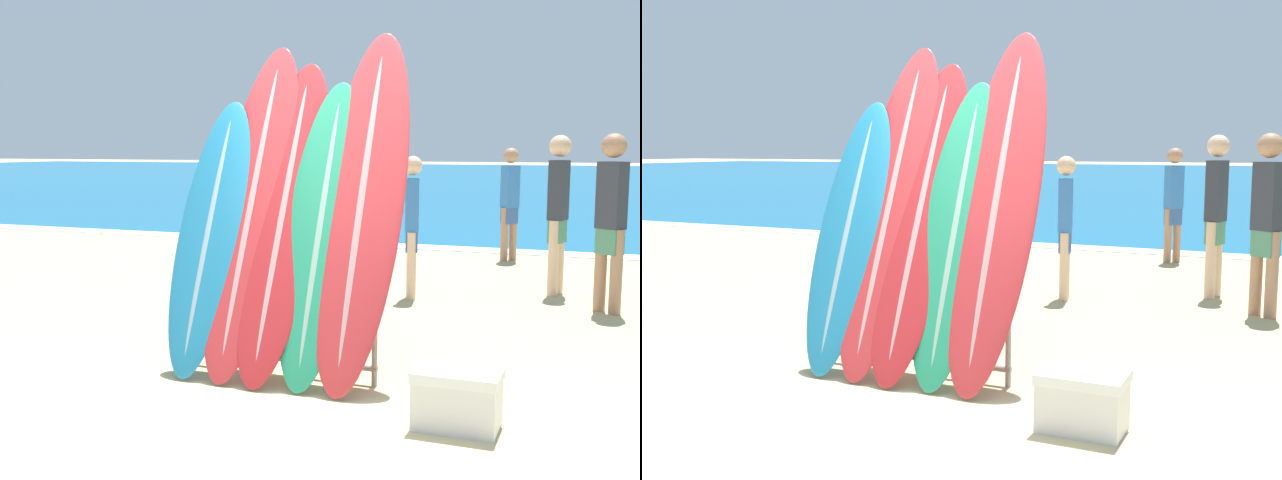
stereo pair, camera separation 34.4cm
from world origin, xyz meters
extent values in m
plane|color=tan|center=(0.00, 0.00, 0.00)|extent=(160.00, 160.00, 0.00)
cube|color=#146693|center=(0.00, 37.42, 0.00)|extent=(120.00, 60.00, 0.00)
cube|color=white|center=(0.00, 7.72, 0.01)|extent=(120.00, 0.60, 0.01)
cylinder|color=gray|center=(-1.05, 0.57, 0.43)|extent=(0.04, 0.04, 0.87)
cylinder|color=gray|center=(0.38, 0.57, 0.43)|extent=(0.04, 0.04, 0.87)
cylinder|color=gray|center=(-0.33, 0.57, 0.85)|extent=(1.47, 0.04, 0.04)
cylinder|color=gray|center=(-0.33, 0.57, 0.12)|extent=(1.47, 0.04, 0.04)
ellipsoid|color=teal|center=(-0.90, 0.59, 1.00)|extent=(0.52, 0.94, 2.00)
ellipsoid|color=#98BACC|center=(-0.90, 0.59, 1.00)|extent=(0.09, 0.91, 1.92)
ellipsoid|color=red|center=(-0.60, 0.70, 1.21)|extent=(0.58, 1.17, 2.42)
ellipsoid|color=#D59E9F|center=(-0.60, 0.70, 1.21)|extent=(0.10, 1.13, 2.33)
ellipsoid|color=red|center=(-0.34, 0.67, 1.14)|extent=(0.57, 1.14, 2.28)
ellipsoid|color=#D19A9C|center=(-0.34, 0.67, 1.14)|extent=(0.10, 1.10, 2.20)
ellipsoid|color=#289E70|center=(-0.03, 0.62, 1.06)|extent=(0.53, 0.96, 2.12)
ellipsoid|color=#9AC3B3|center=(-0.03, 0.62, 1.06)|extent=(0.10, 0.93, 2.04)
ellipsoid|color=red|center=(0.25, 0.70, 1.24)|extent=(0.59, 1.14, 2.48)
ellipsoid|color=#D59E9F|center=(0.25, 0.70, 1.24)|extent=(0.11, 1.11, 2.39)
cylinder|color=beige|center=(1.32, 4.46, 0.42)|extent=(0.12, 0.12, 0.84)
cylinder|color=beige|center=(1.28, 4.29, 0.42)|extent=(0.12, 0.12, 0.84)
cube|color=#478466|center=(1.30, 4.38, 0.71)|extent=(0.20, 0.26, 0.25)
cube|color=#2D333D|center=(1.30, 4.38, 1.16)|extent=(0.22, 0.29, 0.65)
sphere|color=beige|center=(1.30, 4.38, 1.65)|extent=(0.24, 0.24, 0.24)
cylinder|color=beige|center=(-0.13, 3.53, 0.37)|extent=(0.10, 0.10, 0.73)
cylinder|color=beige|center=(-0.16, 3.68, 0.37)|extent=(0.10, 0.10, 0.73)
cube|color=#385693|center=(-0.14, 3.61, 0.62)|extent=(0.17, 0.23, 0.22)
cube|color=#3370BC|center=(-0.14, 3.61, 1.02)|extent=(0.19, 0.25, 0.57)
sphere|color=beige|center=(-0.14, 3.61, 1.44)|extent=(0.21, 0.21, 0.21)
cylinder|color=#A87A5B|center=(0.43, 6.70, 0.39)|extent=(0.11, 0.11, 0.77)
cylinder|color=#A87A5B|center=(0.53, 6.83, 0.39)|extent=(0.11, 0.11, 0.77)
cube|color=#385693|center=(0.48, 6.77, 0.65)|extent=(0.24, 0.25, 0.23)
cube|color=#3370BC|center=(0.48, 6.77, 1.07)|extent=(0.26, 0.28, 0.60)
sphere|color=#A87A5B|center=(0.48, 6.77, 1.52)|extent=(0.22, 0.22, 0.22)
cylinder|color=#A87A5B|center=(1.92, 3.56, 0.42)|extent=(0.12, 0.12, 0.84)
cylinder|color=#A87A5B|center=(1.78, 3.67, 0.42)|extent=(0.12, 0.12, 0.84)
cube|color=#478466|center=(1.85, 3.61, 0.71)|extent=(0.28, 0.26, 0.25)
cube|color=#2D333D|center=(1.85, 3.61, 1.17)|extent=(0.30, 0.28, 0.66)
sphere|color=#A87A5B|center=(1.85, 3.61, 1.65)|extent=(0.24, 0.24, 0.24)
cube|color=silver|center=(1.06, 0.01, 0.14)|extent=(0.48, 0.33, 0.28)
cube|color=white|center=(1.06, 0.01, 0.32)|extent=(0.50, 0.35, 0.06)
camera|label=1|loc=(1.86, -4.21, 1.63)|focal=42.00mm
camera|label=2|loc=(2.17, -4.08, 1.63)|focal=42.00mm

